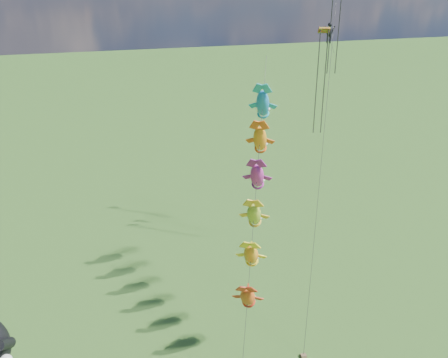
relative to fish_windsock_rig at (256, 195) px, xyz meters
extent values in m
cylinder|color=black|center=(-0.39, -0.85, -1.13)|extent=(6.58, 14.43, 19.18)
ellipsoid|color=orange|center=(-1.83, -4.02, -5.34)|extent=(1.93, 2.72, 2.81)
ellipsoid|color=red|center=(-1.09, -2.40, -3.20)|extent=(1.93, 2.72, 2.81)
ellipsoid|color=green|center=(-0.36, -0.79, -1.05)|extent=(1.93, 2.72, 2.81)
ellipsoid|color=#D8339E|center=(0.37, 0.82, 1.09)|extent=(1.93, 2.72, 2.81)
ellipsoid|color=yellow|center=(1.11, 2.43, 3.24)|extent=(1.93, 2.72, 2.81)
ellipsoid|color=blue|center=(1.84, 4.04, 5.38)|extent=(1.93, 2.72, 2.81)
cube|color=brown|center=(2.21, -4.72, -10.75)|extent=(0.40, 0.30, 0.22)
cylinder|color=black|center=(6.33, 2.75, 1.81)|extent=(8.27, 14.98, 25.05)
cube|color=#18991C|center=(8.32, 7.88, 9.98)|extent=(1.02, 0.92, 0.51)
cylinder|color=black|center=(8.00, 7.88, 5.62)|extent=(0.08, 0.08, 8.72)
cylinder|color=black|center=(8.64, 7.88, 5.62)|extent=(0.08, 0.08, 8.72)
cylinder|color=black|center=(10.09, 10.22, 10.40)|extent=(0.08, 0.08, 9.23)
cylinder|color=black|center=(10.80, 10.22, 10.40)|extent=(0.08, 0.08, 9.23)
camera|label=1|loc=(-10.84, -29.67, 14.63)|focal=40.00mm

